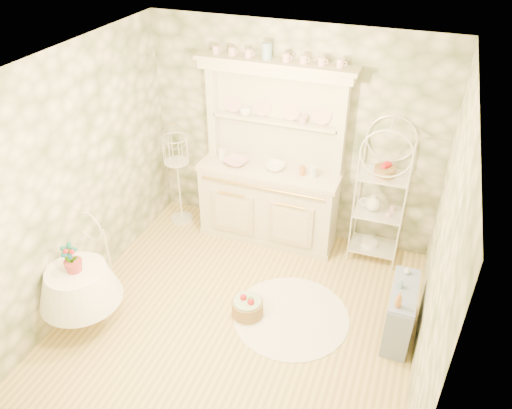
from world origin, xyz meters
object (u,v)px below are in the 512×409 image
(bakers_rack, at_px, (382,190))
(cafe_chair, at_px, (88,270))
(birdcage_stand, at_px, (178,176))
(side_shelf, at_px, (400,314))
(floor_basket, at_px, (247,308))
(round_table, at_px, (82,299))
(kitchen_dresser, at_px, (270,158))

(bakers_rack, height_order, cafe_chair, bakers_rack)
(cafe_chair, relative_size, birdcage_stand, 0.55)
(side_shelf, height_order, birdcage_stand, birdcage_stand)
(bakers_rack, distance_m, cafe_chair, 3.42)
(bakers_rack, relative_size, floor_basket, 6.59)
(birdcage_stand, height_order, floor_basket, birdcage_stand)
(round_table, distance_m, floor_basket, 1.72)
(side_shelf, relative_size, birdcage_stand, 0.49)
(kitchen_dresser, bearing_deg, cafe_chair, -129.82)
(bakers_rack, height_order, birdcage_stand, bakers_rack)
(kitchen_dresser, distance_m, round_table, 2.63)
(kitchen_dresser, xyz_separation_m, bakers_rack, (1.36, 0.04, -0.18))
(side_shelf, relative_size, round_table, 1.03)
(floor_basket, bearing_deg, kitchen_dresser, 100.11)
(round_table, xyz_separation_m, birdcage_stand, (0.07, 2.06, 0.36))
(kitchen_dresser, bearing_deg, floor_basket, -79.89)
(round_table, bearing_deg, kitchen_dresser, 58.60)
(cafe_chair, bearing_deg, birdcage_stand, 92.71)
(floor_basket, bearing_deg, bakers_rack, 53.43)
(round_table, bearing_deg, cafe_chair, 116.23)
(side_shelf, bearing_deg, round_table, -159.85)
(floor_basket, bearing_deg, round_table, -156.10)
(kitchen_dresser, distance_m, birdcage_stand, 1.32)
(kitchen_dresser, bearing_deg, side_shelf, -33.00)
(side_shelf, xyz_separation_m, birdcage_stand, (-3.04, 1.09, 0.40))
(bakers_rack, relative_size, round_table, 2.92)
(kitchen_dresser, bearing_deg, bakers_rack, 1.70)
(birdcage_stand, bearing_deg, floor_basket, -42.41)
(bakers_rack, relative_size, birdcage_stand, 1.39)
(cafe_chair, bearing_deg, round_table, -52.90)
(kitchen_dresser, relative_size, bakers_rack, 1.19)
(bakers_rack, bearing_deg, round_table, -141.86)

